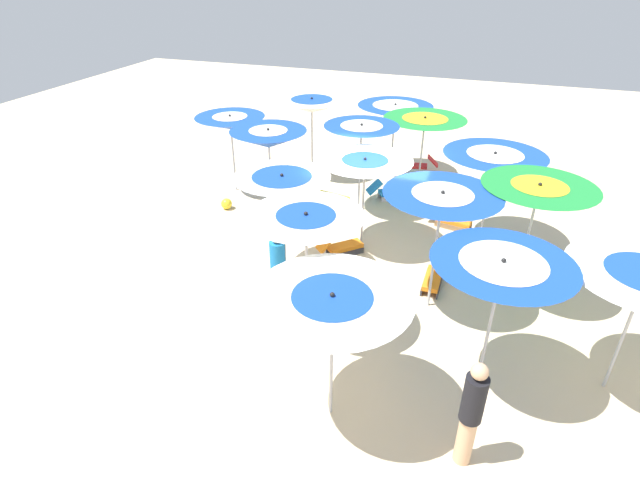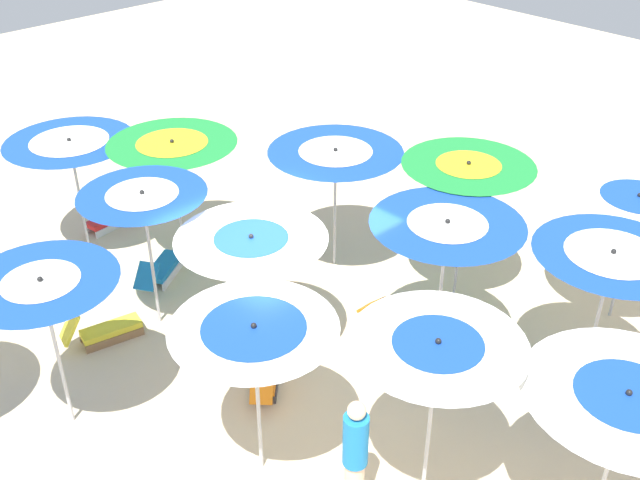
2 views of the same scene
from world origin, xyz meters
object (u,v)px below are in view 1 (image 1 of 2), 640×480
(beach_umbrella_2, at_px, (282,184))
(beach_umbrella_13, at_px, (538,194))
(beach_umbrella_9, at_px, (501,271))
(lounger_2, at_px, (450,219))
(beach_umbrella_6, at_px, (361,132))
(beach_umbrella_5, at_px, (312,106))
(beachgoer_1, at_px, (278,270))
(beach_umbrella_8, at_px, (442,202))
(beach_umbrella_7, at_px, (365,168))
(beach_ball, at_px, (227,204))
(lounger_1, at_px, (329,195))
(lounger_4, at_px, (342,247))
(beach_umbrella_10, at_px, (395,111))
(beach_umbrella_3, at_px, (306,225))
(beach_umbrella_0, at_px, (230,123))
(lounger_0, at_px, (391,191))
(lounger_3, at_px, (416,166))
(beach_umbrella_11, at_px, (424,124))
(lounger_5, at_px, (433,276))
(beachgoer_0, at_px, (471,413))
(beach_umbrella_1, at_px, (269,139))
(beach_umbrella_12, at_px, (494,161))
(beach_umbrella_4, at_px, (332,308))

(beach_umbrella_2, xyz_separation_m, beach_umbrella_13, (-4.82, -0.65, 0.21))
(beach_umbrella_9, distance_m, lounger_2, 5.82)
(beach_umbrella_2, distance_m, beach_umbrella_6, 3.57)
(beach_umbrella_5, relative_size, beachgoer_1, 1.41)
(beach_umbrella_8, height_order, beachgoer_1, beach_umbrella_8)
(beach_umbrella_7, height_order, beach_ball, beach_umbrella_7)
(lounger_1, height_order, lounger_4, lounger_1)
(beach_umbrella_6, distance_m, beach_umbrella_10, 2.90)
(beach_umbrella_2, relative_size, beach_umbrella_3, 0.94)
(beach_umbrella_7, distance_m, beach_umbrella_9, 4.79)
(beach_umbrella_10, bearing_deg, beach_umbrella_0, 34.00)
(beach_umbrella_9, bearing_deg, beach_umbrella_0, -37.86)
(lounger_0, bearing_deg, beach_umbrella_8, -102.48)
(beach_umbrella_6, xyz_separation_m, beach_umbrella_9, (-3.54, 5.58, 0.00))
(beach_umbrella_8, bearing_deg, beach_umbrella_7, -45.12)
(lounger_0, xyz_separation_m, lounger_3, (-0.34, -2.26, -0.01))
(beach_umbrella_5, bearing_deg, lounger_0, 159.69)
(beach_umbrella_7, distance_m, beach_umbrella_13, 3.68)
(lounger_2, bearing_deg, lounger_4, -122.99)
(beach_umbrella_11, xyz_separation_m, lounger_5, (-1.04, 4.26, -1.96))
(beach_umbrella_5, bearing_deg, beach_umbrella_0, 48.17)
(beach_umbrella_7, height_order, beachgoer_0, beach_umbrella_7)
(beach_umbrella_5, bearing_deg, beach_umbrella_6, 135.37)
(beach_umbrella_5, height_order, beachgoer_1, beach_umbrella_5)
(beach_umbrella_10, bearing_deg, beach_umbrella_13, 123.54)
(beach_umbrella_1, xyz_separation_m, beachgoer_1, (-1.77, 3.70, -1.22))
(beach_umbrella_6, bearing_deg, beach_umbrella_0, -1.74)
(beach_umbrella_9, xyz_separation_m, beach_umbrella_11, (2.13, -6.91, -0.05))
(beach_umbrella_2, height_order, beach_umbrella_10, beach_umbrella_2)
(beach_umbrella_1, relative_size, beach_umbrella_3, 0.97)
(beachgoer_1, bearing_deg, beach_umbrella_2, -95.90)
(beach_umbrella_12, bearing_deg, beach_umbrella_2, 34.60)
(beach_umbrella_6, height_order, beach_umbrella_9, beach_umbrella_9)
(beach_umbrella_13, bearing_deg, lounger_2, -58.51)
(lounger_0, bearing_deg, lounger_1, 175.28)
(beach_umbrella_7, xyz_separation_m, lounger_0, (-0.14, -2.85, -1.77))
(lounger_0, xyz_separation_m, lounger_2, (-1.78, 1.23, 0.01))
(beach_umbrella_0, height_order, beach_umbrella_8, beach_umbrella_8)
(lounger_5, height_order, beachgoer_1, beachgoer_1)
(beachgoer_0, bearing_deg, lounger_3, -150.51)
(beach_umbrella_12, relative_size, lounger_1, 1.82)
(beach_umbrella_2, distance_m, beach_umbrella_4, 4.05)
(beach_umbrella_5, bearing_deg, beach_umbrella_9, 126.31)
(lounger_3, relative_size, beachgoer_0, 0.70)
(beach_umbrella_13, bearing_deg, beach_umbrella_8, 28.45)
(lounger_3, xyz_separation_m, beach_ball, (4.50, 4.41, -0.05))
(beach_umbrella_7, bearing_deg, beach_umbrella_12, -157.84)
(beach_umbrella_11, distance_m, lounger_3, 2.78)
(beach_umbrella_5, distance_m, lounger_2, 5.45)
(beach_umbrella_4, relative_size, beach_umbrella_9, 0.93)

